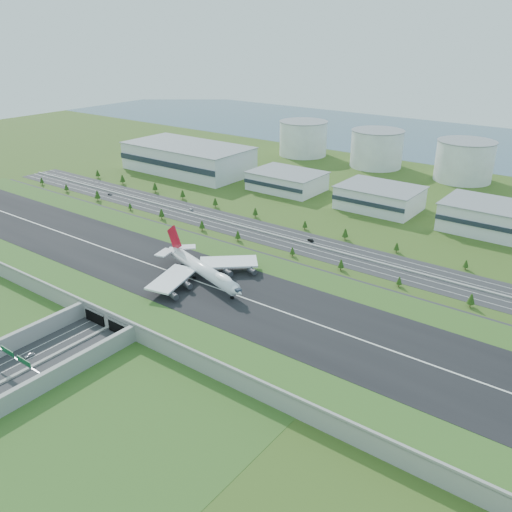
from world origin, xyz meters
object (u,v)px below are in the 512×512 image
Objects in this scene: boeing_747 at (203,269)px; car_5 at (310,240)px; car_0 at (29,355)px; car_2 at (78,361)px; fuel_tank_a at (303,139)px; car_4 at (110,194)px; car_7 at (191,209)px.

boeing_747 is 98.23m from car_5.
car_5 reaches higher than car_0.
car_5 is at bearing 102.60° from boeing_747.
boeing_747 is 12.86× the size of car_2.
fuel_tank_a reaches higher than car_4.
car_7 is at bearing 114.65° from car_0.
car_7 is at bearing -101.15° from car_4.
car_5 is at bearing -105.90° from car_4.
car_5 is (6.37, 97.12, -13.33)m from boeing_747.
boeing_747 reaches higher than car_4.
car_0 is (112.08, -395.60, -16.63)m from fuel_tank_a.
car_0 is 22.79m from car_2.
fuel_tank_a reaches higher than boeing_747.
car_0 is at bearing 43.85° from car_7.
fuel_tank_a is 408.04m from car_2.
boeing_747 is 200.36m from car_4.
car_5 is at bearing -56.49° from fuel_tank_a.
boeing_747 is at bearing 66.48° from car_7.
car_7 is at bearing 152.24° from boeing_747.
car_7 is at bearing -43.04° from car_2.
fuel_tank_a is at bearing -129.63° from car_5.
car_0 is 0.82× the size of car_2.
fuel_tank_a is 251.95m from car_5.
car_0 is 236.90m from car_4.
car_0 reaches higher than car_7.
car_4 is at bearing -69.59° from car_5.
car_2 is at bearing -151.72° from car_4.
car_5 is (6.24, 175.93, 0.05)m from car_2.
car_0 is at bearing 43.41° from car_2.
car_5 reaches higher than car_4.
car_0 is 187.89m from car_5.
boeing_747 is at bearing -134.78° from car_4.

